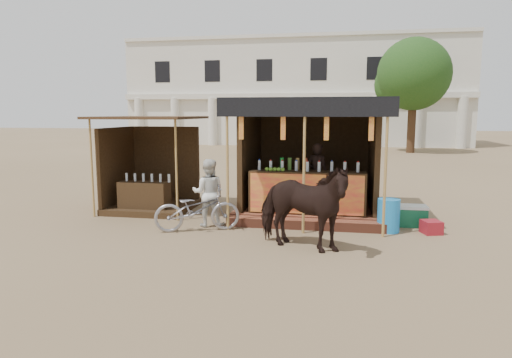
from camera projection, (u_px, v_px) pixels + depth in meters
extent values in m
plane|color=#846B4C|center=(240.00, 253.00, 8.11)|extent=(120.00, 120.00, 0.00)
cube|color=brown|center=(310.00, 209.00, 11.32)|extent=(3.40, 2.80, 0.22)
cube|color=brown|center=(305.00, 224.00, 9.81)|extent=(3.40, 0.35, 0.20)
cube|color=#3C2816|center=(307.00, 192.00, 10.31)|extent=(2.60, 0.55, 0.95)
cube|color=red|center=(306.00, 194.00, 10.03)|extent=(2.50, 0.02, 0.88)
cube|color=#3C2816|center=(314.00, 150.00, 12.34)|extent=(3.00, 0.12, 2.50)
cube|color=#3C2816|center=(250.00, 153.00, 11.39)|extent=(0.12, 2.50, 2.50)
cube|color=#3C2816|center=(374.00, 155.00, 10.85)|extent=(0.12, 2.50, 2.50)
cube|color=black|center=(311.00, 101.00, 10.74)|extent=(3.60, 3.60, 0.06)
cube|color=black|center=(305.00, 108.00, 9.04)|extent=(3.60, 0.06, 0.36)
cylinder|color=tan|center=(227.00, 166.00, 9.53)|extent=(0.06, 0.06, 2.75)
cylinder|color=tan|center=(304.00, 167.00, 9.24)|extent=(0.06, 0.06, 2.75)
cylinder|color=tan|center=(386.00, 169.00, 8.95)|extent=(0.06, 0.06, 2.75)
cube|color=red|center=(241.00, 126.00, 9.35)|extent=(0.10, 0.02, 0.55)
cube|color=red|center=(283.00, 126.00, 9.20)|extent=(0.10, 0.02, 0.55)
cube|color=red|center=(326.00, 126.00, 9.04)|extent=(0.10, 0.02, 0.55)
cube|color=red|center=(371.00, 127.00, 8.88)|extent=(0.10, 0.02, 0.55)
imported|color=black|center=(317.00, 174.00, 11.26)|extent=(0.65, 0.54, 1.52)
cube|color=#3C2816|center=(153.00, 206.00, 11.75)|extent=(2.00, 2.00, 0.15)
cube|color=#3C2816|center=(166.00, 165.00, 12.54)|extent=(1.90, 0.10, 2.10)
cube|color=#3C2816|center=(117.00, 168.00, 11.78)|extent=(0.10, 1.90, 2.10)
cube|color=#472D19|center=(149.00, 118.00, 11.33)|extent=(2.40, 2.40, 0.06)
cylinder|color=tan|center=(92.00, 168.00, 10.76)|extent=(0.05, 0.05, 2.35)
cylinder|color=tan|center=(176.00, 170.00, 10.38)|extent=(0.05, 0.05, 2.35)
cube|color=#3C2816|center=(145.00, 198.00, 11.22)|extent=(1.20, 0.50, 0.80)
imported|color=black|center=(302.00, 207.00, 8.19)|extent=(2.07, 1.46, 1.59)
imported|color=#94939B|center=(197.00, 209.00, 9.55)|extent=(1.88, 1.22, 0.93)
imported|color=silver|center=(208.00, 193.00, 9.94)|extent=(0.79, 0.66, 1.48)
cylinder|color=#1C84D4|center=(389.00, 215.00, 9.51)|extent=(0.58, 0.58, 0.70)
cube|color=maroon|center=(431.00, 227.00, 9.38)|extent=(0.45, 0.46, 0.27)
cube|color=#16653F|center=(412.00, 217.00, 10.01)|extent=(0.63, 0.43, 0.40)
cube|color=white|center=(412.00, 207.00, 9.98)|extent=(0.65, 0.45, 0.06)
cube|color=silver|center=(296.00, 94.00, 37.08)|extent=(26.00, 7.00, 8.00)
cube|color=silver|center=(291.00, 96.00, 33.62)|extent=(26.00, 0.50, 0.40)
cube|color=silver|center=(292.00, 35.00, 33.09)|extent=(26.00, 0.30, 0.25)
cylinder|color=silver|center=(139.00, 121.00, 36.07)|extent=(0.70, 0.70, 3.60)
cylinder|color=silver|center=(176.00, 121.00, 35.52)|extent=(0.70, 0.70, 3.60)
cylinder|color=silver|center=(213.00, 122.00, 34.98)|extent=(0.70, 0.70, 3.60)
cylinder|color=silver|center=(251.00, 122.00, 34.44)|extent=(0.70, 0.70, 3.60)
cylinder|color=silver|center=(290.00, 122.00, 33.90)|extent=(0.70, 0.70, 3.60)
cylinder|color=silver|center=(331.00, 122.00, 33.35)|extent=(0.70, 0.70, 3.60)
cylinder|color=silver|center=(373.00, 122.00, 32.81)|extent=(0.70, 0.70, 3.60)
cylinder|color=silver|center=(417.00, 122.00, 32.27)|extent=(0.70, 0.70, 3.60)
cylinder|color=silver|center=(462.00, 122.00, 31.73)|extent=(0.70, 0.70, 3.60)
cylinder|color=#382314|center=(412.00, 120.00, 28.14)|extent=(0.50, 0.50, 4.00)
sphere|color=#2A4C1A|center=(414.00, 74.00, 27.74)|extent=(4.40, 4.40, 4.40)
sphere|color=#2A4C1A|center=(399.00, 85.00, 28.55)|extent=(2.99, 2.99, 2.99)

